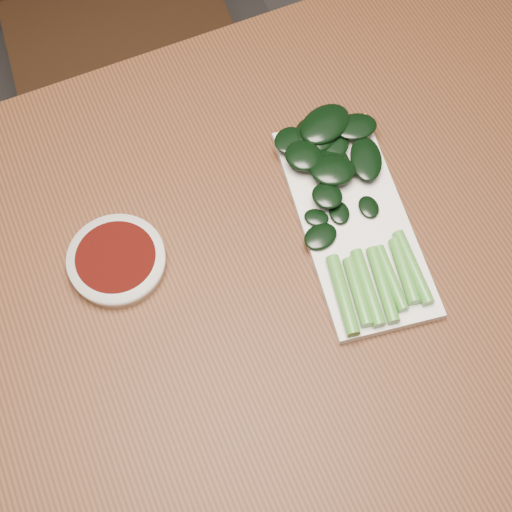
# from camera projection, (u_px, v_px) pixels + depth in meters

# --- Properties ---
(ground) EXTENTS (6.00, 6.00, 0.00)m
(ground) POSITION_uv_depth(u_px,v_px,m) (245.00, 416.00, 1.59)
(ground) COLOR #333030
(ground) RESTS_ON ground
(table) EXTENTS (1.40, 0.80, 0.75)m
(table) POSITION_uv_depth(u_px,v_px,m) (238.00, 298.00, 0.98)
(table) COLOR #4B2815
(table) RESTS_ON ground
(chair_far) EXTENTS (0.51, 0.51, 0.89)m
(chair_far) POSITION_uv_depth(u_px,v_px,m) (112.00, 3.00, 1.48)
(chair_far) COLOR black
(chair_far) RESTS_ON ground
(sauce_bowl) EXTENTS (0.13, 0.13, 0.03)m
(sauce_bowl) POSITION_uv_depth(u_px,v_px,m) (117.00, 261.00, 0.91)
(sauce_bowl) COLOR silver
(sauce_bowl) RESTS_ON table
(serving_plate) EXTENTS (0.19, 0.34, 0.01)m
(serving_plate) POSITION_uv_depth(u_px,v_px,m) (353.00, 221.00, 0.95)
(serving_plate) COLOR silver
(serving_plate) RESTS_ON table
(gai_lan) EXTENTS (0.18, 0.33, 0.03)m
(gai_lan) POSITION_uv_depth(u_px,v_px,m) (343.00, 192.00, 0.94)
(gai_lan) COLOR #44892F
(gai_lan) RESTS_ON serving_plate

